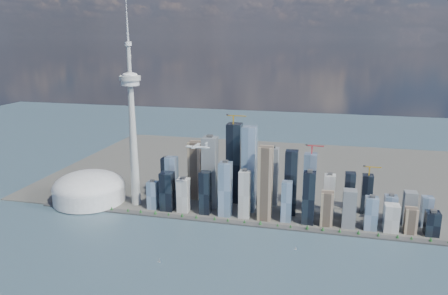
% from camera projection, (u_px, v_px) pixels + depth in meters
% --- Properties ---
extents(ground, '(4000.00, 4000.00, 0.00)m').
position_uv_depth(ground, '(210.00, 274.00, 870.92)').
color(ground, '#314B57').
rests_on(ground, ground).
extents(seawall, '(1100.00, 22.00, 4.00)m').
position_uv_depth(seawall, '(236.00, 223.00, 1106.03)').
color(seawall, '#383838').
rests_on(seawall, ground).
extents(land, '(1400.00, 900.00, 3.00)m').
position_uv_depth(land, '(263.00, 172.00, 1530.24)').
color(land, '#4C4C47').
rests_on(land, ground).
extents(shoreline_trees, '(960.53, 7.20, 8.80)m').
position_uv_depth(shoreline_trees, '(236.00, 220.00, 1104.37)').
color(shoreline_trees, '#3F2D1E').
rests_on(shoreline_trees, seawall).
extents(skyscraper_cluster, '(736.00, 142.00, 252.41)m').
position_uv_depth(skyscraper_cluster, '(265.00, 185.00, 1155.61)').
color(skyscraper_cluster, black).
rests_on(skyscraper_cluster, land).
extents(needle_tower, '(56.00, 56.00, 550.50)m').
position_uv_depth(needle_tower, '(132.00, 123.00, 1173.63)').
color(needle_tower, '#AFAFAA').
rests_on(needle_tower, land).
extents(dome_stadium, '(200.00, 200.00, 86.00)m').
position_uv_depth(dome_stadium, '(89.00, 189.00, 1244.20)').
color(dome_stadium, silver).
rests_on(dome_stadium, land).
extents(airplane, '(61.07, 53.87, 14.94)m').
position_uv_depth(airplane, '(197.00, 147.00, 1050.44)').
color(airplane, white).
rests_on(airplane, ground).
extents(sailboat_west, '(7.62, 4.63, 10.87)m').
position_uv_depth(sailboat_west, '(159.00, 261.00, 915.83)').
color(sailboat_west, white).
rests_on(sailboat_west, ground).
extents(sailboat_east, '(6.23, 3.46, 8.77)m').
position_uv_depth(sailboat_east, '(295.00, 248.00, 970.17)').
color(sailboat_east, white).
rests_on(sailboat_east, ground).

